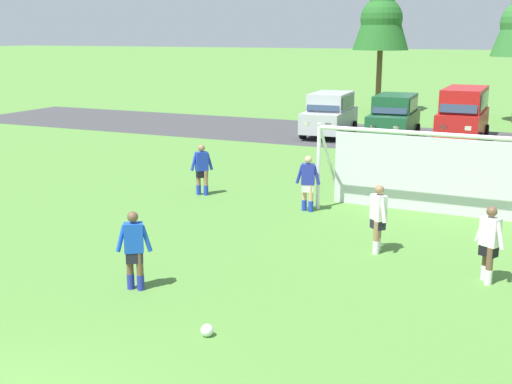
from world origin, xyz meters
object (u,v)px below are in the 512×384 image
Objects in this scene: player_trailing_back at (202,170)px; parked_car_slot_center_left at (463,112)px; parked_car_slot_far_left at (330,114)px; player_striker_near at (308,184)px; soccer_goal at (452,172)px; parked_car_slot_left at (394,116)px; soccer_ball at (207,330)px; player_defender_far at (489,245)px; player_winger_left at (134,251)px; player_midfield_center at (378,219)px.

parked_car_slot_center_left reaches higher than player_trailing_back.
player_striker_near is at bearing -74.31° from parked_car_slot_far_left.
soccer_goal is 1.59× the size of parked_car_slot_left.
soccer_ball is 23.89m from parked_car_slot_center_left.
player_trailing_back is at bearing -175.06° from soccer_goal.
player_defender_far and player_trailing_back have the same top height.
player_winger_left is at bearing -82.35° from parked_car_slot_far_left.
player_defender_far is 19.44m from parked_car_slot_center_left.
player_winger_left is at bearing -132.03° from player_midfield_center.
parked_car_slot_center_left is (-1.50, 14.36, 0.05)m from soccer_goal.
player_striker_near is (-1.23, 8.38, 0.71)m from soccer_ball.
parked_car_slot_left is at bearing 108.61° from player_defender_far.
player_midfield_center is at bearing -26.41° from player_trailing_back.
player_striker_near is 1.00× the size of player_midfield_center.
player_trailing_back is 0.34× the size of parked_car_slot_center_left.
player_defender_far is at bearing -81.17° from parked_car_slot_center_left.
parked_car_slot_far_left reaches higher than soccer_ball.
player_trailing_back is (-9.10, 4.19, 0.00)m from player_defender_far.
player_midfield_center is 0.35× the size of parked_car_slot_left.
parked_car_slot_far_left is (-2.85, 21.20, 0.29)m from player_winger_left.
parked_car_slot_center_left is at bearing 87.30° from soccer_ball.
player_striker_near is 6.52m from player_defender_far.
player_striker_near reaches higher than soccer_ball.
parked_car_slot_left is (-4.61, 13.23, -0.18)m from soccer_goal.
player_trailing_back is (-2.65, 7.55, 0.00)m from player_winger_left.
soccer_ball is at bearing -131.60° from player_defender_far.
player_midfield_center is 17.49m from parked_car_slot_left.
parked_car_slot_far_left is (-9.30, 17.84, 0.29)m from player_defender_far.
soccer_ball is 9.91m from soccer_goal.
player_winger_left is (-4.97, -8.21, -0.47)m from soccer_goal.
parked_car_slot_left is at bearing 77.77° from player_trailing_back.
parked_car_slot_left is (3.21, 0.24, 0.00)m from parked_car_slot_far_left.
soccer_goal is 4.54× the size of player_winger_left.
parked_car_slot_left is at bearing 89.03° from player_winger_left.
player_midfield_center and player_winger_left have the same top height.
player_trailing_back is 0.35× the size of parked_car_slot_far_left.
player_striker_near is 14.64m from parked_car_slot_far_left.
player_midfield_center is at bearing 74.50° from soccer_ball.
parked_car_slot_center_left is at bearing 12.21° from parked_car_slot_far_left.
player_striker_near is 3.78m from player_trailing_back.
soccer_goal is 14.44m from parked_car_slot_center_left.
player_striker_near is at bearing -164.09° from soccer_goal.
parked_car_slot_left is (-1.98, 22.70, 1.00)m from soccer_ball.
player_striker_near is 15.64m from parked_car_slot_center_left.
parked_car_slot_far_left is 6.46m from parked_car_slot_center_left.
parked_car_slot_center_left reaches higher than player_striker_near.
parked_car_slot_center_left is at bearing 95.98° from soccer_goal.
soccer_goal is at bearing -84.02° from parked_car_slot_center_left.
soccer_goal is 1.55× the size of parked_car_slot_center_left.
player_midfield_center is 0.35× the size of parked_car_slot_far_left.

